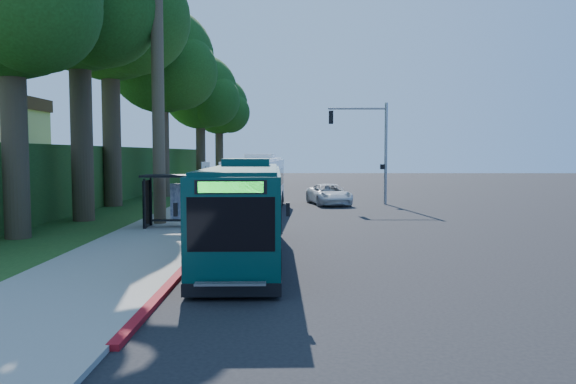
{
  "coord_description": "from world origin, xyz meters",
  "views": [
    {
      "loc": [
        -1.81,
        -28.82,
        3.56
      ],
      "look_at": [
        -1.92,
        1.0,
        1.48
      ],
      "focal_mm": 35.0,
      "sensor_mm": 36.0,
      "label": 1
    }
  ],
  "objects_px": {
    "pickup": "(329,194)",
    "teal_bus": "(244,210)",
    "white_bus": "(257,184)",
    "bus_shelter": "(173,191)"
  },
  "relations": [
    {
      "from": "bus_shelter",
      "to": "teal_bus",
      "type": "distance_m",
      "value": 8.06
    },
    {
      "from": "teal_bus",
      "to": "pickup",
      "type": "xyz_separation_m",
      "value": [
        4.23,
        19.65,
        -0.93
      ]
    },
    {
      "from": "white_bus",
      "to": "pickup",
      "type": "xyz_separation_m",
      "value": [
        4.66,
        4.91,
        -1.0
      ]
    },
    {
      "from": "pickup",
      "to": "teal_bus",
      "type": "bearing_deg",
      "value": -112.79
    },
    {
      "from": "white_bus",
      "to": "bus_shelter",
      "type": "bearing_deg",
      "value": -111.2
    },
    {
      "from": "teal_bus",
      "to": "bus_shelter",
      "type": "bearing_deg",
      "value": 117.42
    },
    {
      "from": "white_bus",
      "to": "teal_bus",
      "type": "distance_m",
      "value": 14.74
    },
    {
      "from": "bus_shelter",
      "to": "pickup",
      "type": "xyz_separation_m",
      "value": [
        8.13,
        12.6,
        -1.1
      ]
    },
    {
      "from": "pickup",
      "to": "bus_shelter",
      "type": "bearing_deg",
      "value": -133.47
    },
    {
      "from": "teal_bus",
      "to": "pickup",
      "type": "bearing_deg",
      "value": 76.36
    }
  ]
}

